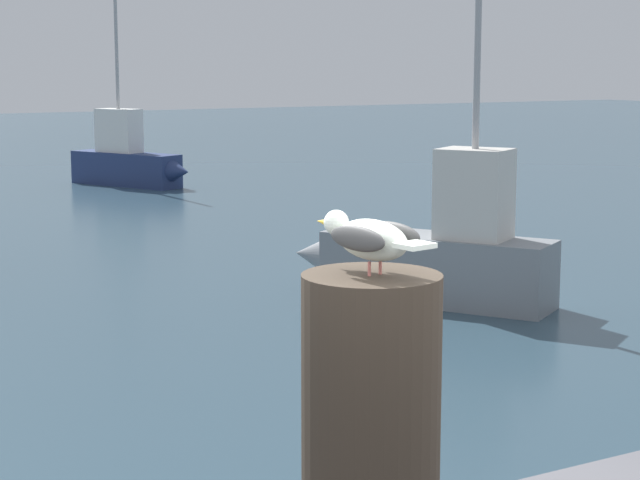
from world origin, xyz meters
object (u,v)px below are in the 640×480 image
Objects in this scene: seagull at (370,238)px; boat_grey at (427,251)px; mooring_post at (371,453)px; boat_navy at (129,159)px.

boat_grey is (6.27, 8.45, -1.82)m from seagull.
mooring_post is at bearing -126.55° from boat_grey.
seagull is at bearing -126.58° from boat_grey.
seagull is at bearing -109.08° from boat_navy.
mooring_post is 0.18× the size of boat_grey.
mooring_post is 10.60m from boat_grey.
mooring_post is at bearing -80.40° from seagull.
boat_navy reaches higher than mooring_post.
seagull is 23.64m from boat_navy.
boat_navy is 13.90m from boat_grey.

